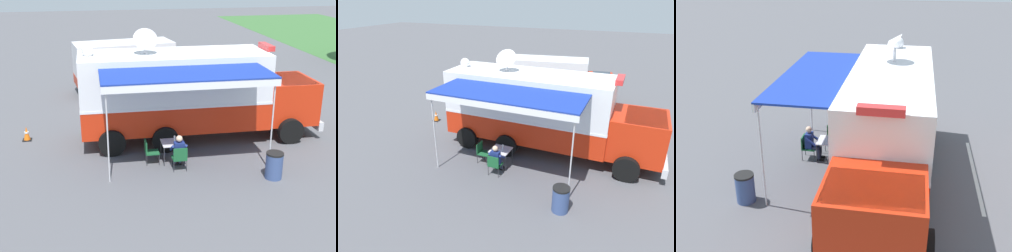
% 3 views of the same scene
% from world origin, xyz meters
% --- Properties ---
extents(ground_plane, '(100.00, 100.00, 0.00)m').
position_xyz_m(ground_plane, '(0.00, 0.00, 0.00)').
color(ground_plane, '#515156').
extents(lot_stripe, '(0.19, 4.80, 0.01)m').
position_xyz_m(lot_stripe, '(-2.92, -0.17, 0.00)').
color(lot_stripe, silver).
rests_on(lot_stripe, ground).
extents(command_truck, '(4.93, 9.52, 4.53)m').
position_xyz_m(command_truck, '(0.04, 0.75, 1.94)').
color(command_truck, red).
rests_on(command_truck, ground).
extents(folding_table, '(0.81, 0.81, 0.73)m').
position_xyz_m(folding_table, '(2.12, -0.44, 0.67)').
color(folding_table, silver).
rests_on(folding_table, ground).
extents(water_bottle, '(0.07, 0.07, 0.22)m').
position_xyz_m(water_bottle, '(2.06, -0.37, 0.83)').
color(water_bottle, silver).
rests_on(water_bottle, folding_table).
extents(folding_chair_at_table, '(0.49, 0.49, 0.87)m').
position_xyz_m(folding_chair_at_table, '(2.92, -0.36, 0.51)').
color(folding_chair_at_table, '#19562D').
rests_on(folding_chair_at_table, ground).
extents(folding_chair_beside_table, '(0.49, 0.49, 0.87)m').
position_xyz_m(folding_chair_beside_table, '(2.15, -1.29, 0.51)').
color(folding_chair_beside_table, '#19562D').
rests_on(folding_chair_beside_table, ground).
extents(seated_responder, '(0.66, 0.56, 1.25)m').
position_xyz_m(seated_responder, '(2.73, -0.36, 0.65)').
color(seated_responder, navy).
rests_on(seated_responder, ground).
extents(trash_bin, '(0.57, 0.57, 0.91)m').
position_xyz_m(trash_bin, '(4.05, 2.57, 0.46)').
color(trash_bin, '#384C7F').
rests_on(trash_bin, ground).
extents(traffic_cone, '(0.36, 0.36, 0.58)m').
position_xyz_m(traffic_cone, '(-0.92, -5.80, 0.28)').
color(traffic_cone, black).
rests_on(traffic_cone, ground).
extents(support_truck, '(3.10, 7.03, 2.70)m').
position_xyz_m(support_truck, '(-7.43, -0.71, 1.39)').
color(support_truck, white).
rests_on(support_truck, ground).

